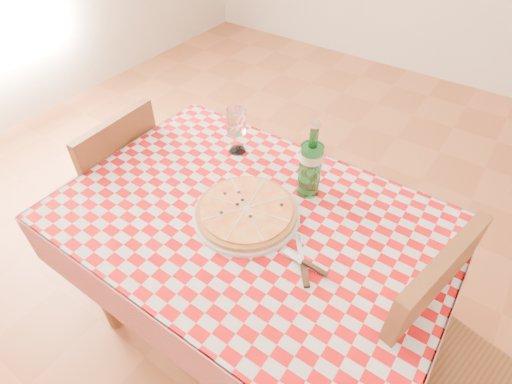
% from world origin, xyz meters
% --- Properties ---
extents(dining_table, '(1.20, 0.80, 0.75)m').
position_xyz_m(dining_table, '(0.00, 0.00, 0.66)').
color(dining_table, brown).
rests_on(dining_table, ground).
extents(tablecloth, '(1.30, 0.90, 0.01)m').
position_xyz_m(tablecloth, '(0.00, 0.00, 0.75)').
color(tablecloth, '#B40B0C').
rests_on(tablecloth, dining_table).
extents(chair_near, '(0.51, 0.51, 0.94)m').
position_xyz_m(chair_near, '(0.68, 0.02, 0.54)').
color(chair_near, brown).
rests_on(chair_near, ground).
extents(chair_far, '(0.41, 0.41, 0.88)m').
position_xyz_m(chair_far, '(-0.77, 0.02, 0.50)').
color(chair_far, brown).
rests_on(chair_far, ground).
extents(pizza_plate, '(0.42, 0.42, 0.05)m').
position_xyz_m(pizza_plate, '(-0.02, -0.00, 0.78)').
color(pizza_plate, '#C78D42').
rests_on(pizza_plate, tablecloth).
extents(water_bottle, '(0.10, 0.10, 0.29)m').
position_xyz_m(water_bottle, '(0.09, 0.22, 0.90)').
color(water_bottle, '#186126').
rests_on(water_bottle, tablecloth).
extents(wine_glass, '(0.08, 0.08, 0.19)m').
position_xyz_m(wine_glass, '(-0.26, 0.27, 0.85)').
color(wine_glass, white).
rests_on(wine_glass, tablecloth).
extents(cutlery, '(0.27, 0.25, 0.02)m').
position_xyz_m(cutlery, '(0.24, -0.07, 0.77)').
color(cutlery, silver).
rests_on(cutlery, tablecloth).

